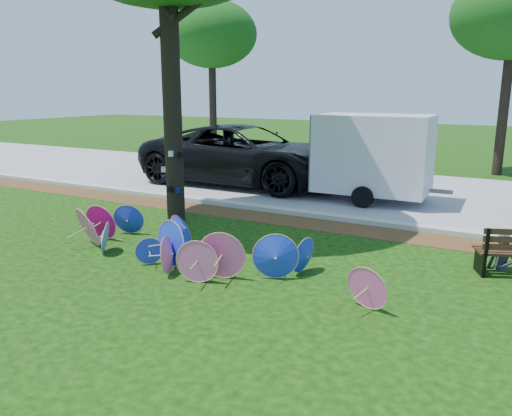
{
  "coord_description": "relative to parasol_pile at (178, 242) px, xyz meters",
  "views": [
    {
      "loc": [
        5.07,
        -6.33,
        3.14
      ],
      "look_at": [
        0.5,
        2.0,
        0.9
      ],
      "focal_mm": 35.0,
      "sensor_mm": 36.0,
      "label": 1
    }
  ],
  "objects": [
    {
      "name": "black_van",
      "position": [
        -2.93,
        7.56,
        0.62
      ],
      "size": [
        7.23,
        3.34,
        2.01
      ],
      "primitive_type": "imported",
      "rotation": [
        0.0,
        0.0,
        1.57
      ],
      "color": "black",
      "rests_on": "ground"
    },
    {
      "name": "street",
      "position": [
        0.49,
        8.57,
        -0.38
      ],
      "size": [
        90.0,
        8.0,
        0.01
      ],
      "primitive_type": "cube",
      "color": "gray",
      "rests_on": "ground"
    },
    {
      "name": "curb",
      "position": [
        0.49,
        4.42,
        -0.33
      ],
      "size": [
        90.0,
        0.3,
        0.12
      ],
      "primitive_type": "cube",
      "color": "#B7B5AD",
      "rests_on": "ground"
    },
    {
      "name": "bg_trees",
      "position": [
        3.37,
        14.25,
        5.38
      ],
      "size": [
        26.96,
        5.36,
        7.4
      ],
      "color": "black",
      "rests_on": "ground"
    },
    {
      "name": "person_left",
      "position": [
        5.34,
        2.44,
        0.27
      ],
      "size": [
        0.55,
        0.45,
        1.32
      ],
      "primitive_type": "imported",
      "rotation": [
        0.0,
        0.0,
        -0.32
      ],
      "color": "#373E4B",
      "rests_on": "ground"
    },
    {
      "name": "parasol_pile",
      "position": [
        0.0,
        0.0,
        0.0
      ],
      "size": [
        6.81,
        2.23,
        0.88
      ],
      "color": "#F759A6",
      "rests_on": "ground"
    },
    {
      "name": "mulch_strip",
      "position": [
        0.49,
        3.72,
        -0.38
      ],
      "size": [
        90.0,
        1.0,
        0.01
      ],
      "primitive_type": "cube",
      "color": "#472D16",
      "rests_on": "ground"
    },
    {
      "name": "cargo_trailer",
      "position": [
        1.66,
        7.01,
        1.0
      ],
      "size": [
        3.17,
        2.07,
        2.78
      ],
      "primitive_type": "cube",
      "rotation": [
        0.0,
        0.0,
        0.03
      ],
      "color": "silver",
      "rests_on": "ground"
    },
    {
      "name": "ground",
      "position": [
        0.49,
        -0.78,
        -0.39
      ],
      "size": [
        90.0,
        90.0,
        0.0
      ],
      "primitive_type": "plane",
      "color": "black",
      "rests_on": "ground"
    }
  ]
}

